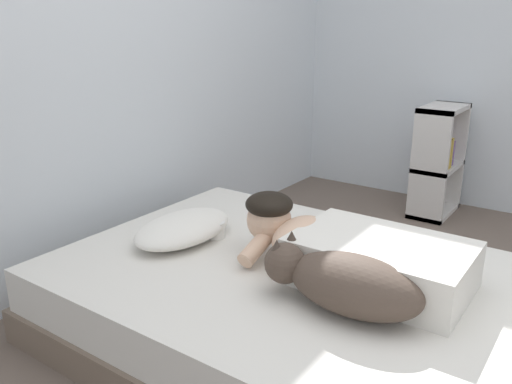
% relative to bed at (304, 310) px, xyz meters
% --- Properties ---
extents(ground_plane, '(12.85, 12.85, 0.00)m').
position_rel_bed_xyz_m(ground_plane, '(-0.01, -0.39, -0.16)').
color(ground_plane, '#66564C').
extents(back_wall, '(4.43, 0.12, 2.50)m').
position_rel_bed_xyz_m(back_wall, '(-0.01, 1.26, 1.09)').
color(back_wall, silver).
rests_on(back_wall, ground).
extents(side_wall_right, '(0.10, 6.20, 2.50)m').
position_rel_bed_xyz_m(side_wall_right, '(2.26, -0.09, 1.09)').
color(side_wall_right, silver).
rests_on(side_wall_right, ground).
extents(bed, '(1.40, 2.06, 0.33)m').
position_rel_bed_xyz_m(bed, '(0.00, 0.00, 0.00)').
color(bed, '#726051').
rests_on(bed, ground).
extents(pillow, '(0.52, 0.32, 0.11)m').
position_rel_bed_xyz_m(pillow, '(-0.03, 0.62, 0.22)').
color(pillow, white).
rests_on(pillow, bed).
extents(person_lying, '(0.43, 0.92, 0.27)m').
position_rel_bed_xyz_m(person_lying, '(0.07, -0.14, 0.27)').
color(person_lying, silver).
rests_on(person_lying, bed).
extents(dog, '(0.26, 0.57, 0.21)m').
position_rel_bed_xyz_m(dog, '(-0.17, -0.25, 0.27)').
color(dog, '#4C3D33').
rests_on(dog, bed).
extents(coffee_cup, '(0.12, 0.09, 0.07)m').
position_rel_bed_xyz_m(coffee_cup, '(0.07, 0.52, 0.21)').
color(coffee_cup, white).
rests_on(coffee_cup, bed).
extents(cell_phone, '(0.07, 0.14, 0.01)m').
position_rel_bed_xyz_m(cell_phone, '(0.26, -0.23, 0.17)').
color(cell_phone, black).
rests_on(cell_phone, bed).
extents(bookshelf, '(0.45, 0.24, 0.75)m').
position_rel_bed_xyz_m(bookshelf, '(1.89, 0.06, 0.22)').
color(bookshelf, silver).
rests_on(bookshelf, ground).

